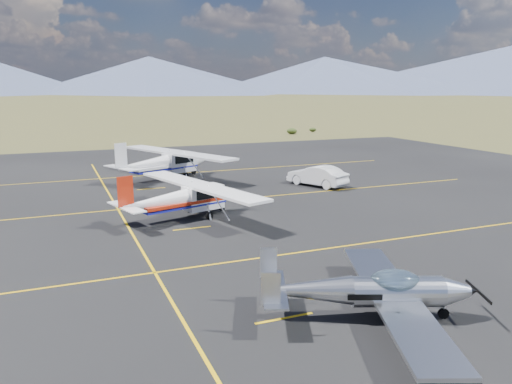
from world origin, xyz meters
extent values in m
plane|color=#383D1C|center=(0.00, 0.00, 0.00)|extent=(1600.00, 1600.00, 0.00)
cube|color=black|center=(0.00, 7.00, 0.00)|extent=(72.00, 72.00, 0.02)
cube|color=silver|center=(0.12, -4.84, 0.75)|extent=(4.73, 8.92, 0.12)
ellipsoid|color=#99BFD8|center=(0.12, -4.84, 1.23)|extent=(1.88, 1.49, 0.82)
cube|color=silver|center=(-3.32, -3.45, 1.03)|extent=(1.78, 3.06, 0.06)
cube|color=silver|center=(-3.88, -4.41, 1.49)|extent=(0.53, 0.26, 1.00)
cube|color=silver|center=(-3.05, -2.36, 1.49)|extent=(0.53, 0.26, 1.00)
cylinder|color=black|center=(1.61, -5.44, 0.18)|extent=(0.35, 0.21, 0.34)
cylinder|color=black|center=(-0.52, -5.88, 0.21)|extent=(0.41, 0.25, 0.40)
cylinder|color=black|center=(0.39, -3.64, 0.21)|extent=(0.41, 0.25, 0.40)
cube|color=white|center=(-1.66, 9.92, 1.04)|extent=(2.40, 1.70, 1.33)
cube|color=white|center=(-1.85, 9.86, 1.73)|extent=(4.55, 10.81, 0.14)
cube|color=black|center=(-1.66, 9.92, 1.32)|extent=(1.84, 1.57, 0.54)
cube|color=#B1240E|center=(-2.89, 9.55, 0.95)|extent=(5.04, 2.50, 0.18)
cube|color=#B1240E|center=(-6.10, 8.60, 1.98)|extent=(0.82, 0.30, 1.57)
cube|color=white|center=(-6.10, 8.60, 1.19)|extent=(1.61, 3.23, 0.06)
cylinder|color=black|center=(-0.44, 10.28, 0.19)|extent=(0.37, 0.20, 0.35)
cylinder|color=black|center=(-1.65, 8.84, 0.23)|extent=(0.45, 0.25, 0.43)
cylinder|color=black|center=(-2.24, 10.82, 0.23)|extent=(0.45, 0.25, 0.43)
cube|color=silver|center=(0.05, 22.45, 1.19)|extent=(2.79, 2.20, 1.52)
cube|color=silver|center=(-0.15, 22.36, 1.98)|extent=(6.71, 11.99, 0.16)
cube|color=black|center=(0.05, 22.45, 1.51)|extent=(2.19, 1.96, 0.62)
cube|color=silver|center=(-1.28, 21.84, 1.08)|extent=(5.67, 3.52, 0.20)
cube|color=silver|center=(-4.76, 20.26, 2.26)|extent=(0.90, 0.47, 1.80)
cube|color=silver|center=(-4.76, 20.26, 1.36)|extent=(2.26, 3.63, 0.07)
cylinder|color=black|center=(1.39, 23.06, 0.21)|extent=(0.42, 0.27, 0.41)
cylinder|color=black|center=(0.24, 21.23, 0.26)|extent=(0.51, 0.34, 0.50)
cylinder|color=black|center=(-0.74, 23.39, 0.26)|extent=(0.51, 0.34, 0.50)
imported|color=silver|center=(8.48, 14.90, 0.76)|extent=(3.33, 4.82, 1.51)
camera|label=1|loc=(-9.36, -16.61, 7.18)|focal=35.00mm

